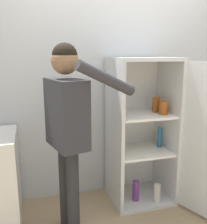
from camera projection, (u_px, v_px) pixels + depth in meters
name	position (u px, v px, depth m)	size (l,w,h in m)	color
wall_back	(114.00, 83.00, 2.97)	(7.00, 0.06, 2.55)	silver
refrigerator	(155.00, 134.00, 2.76)	(0.94, 1.18, 1.56)	silver
person	(68.00, 117.00, 2.22)	(0.74, 0.56, 1.69)	#262628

